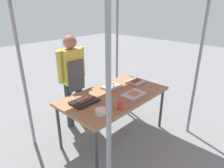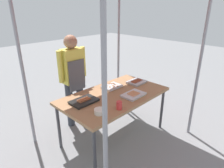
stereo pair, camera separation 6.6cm
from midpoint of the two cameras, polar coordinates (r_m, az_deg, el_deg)
name	(u,v)px [view 1 (the left image)]	position (r m, az deg, el deg)	size (l,w,h in m)	color
ground_plane	(114,136)	(3.29, 0.06, -14.93)	(18.00, 18.00, 0.00)	slate
stall_table	(114,97)	(2.93, 0.07, -3.94)	(1.60, 0.90, 0.75)	#9E724C
tray_grilled_sausages	(85,101)	(2.69, -8.68, -4.99)	(0.37, 0.25, 0.05)	black
tray_meat_skewers	(112,86)	(3.13, -0.71, -0.71)	(0.30, 0.22, 0.04)	silver
tray_pork_links	(134,94)	(2.87, 5.62, -3.02)	(0.34, 0.23, 0.05)	silver
tray_spring_rolls	(136,82)	(3.34, 6.38, 0.69)	(0.30, 0.24, 0.05)	#ADADB2
condiment_bowl	(101,111)	(2.40, -4.01, -7.96)	(0.14, 0.14, 0.06)	silver
drink_cup_near_edge	(120,105)	(2.48, 1.61, -6.18)	(0.07, 0.07, 0.11)	red
vendor_woman	(72,75)	(3.28, -11.97, 2.62)	(0.52, 0.23, 1.55)	#333842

